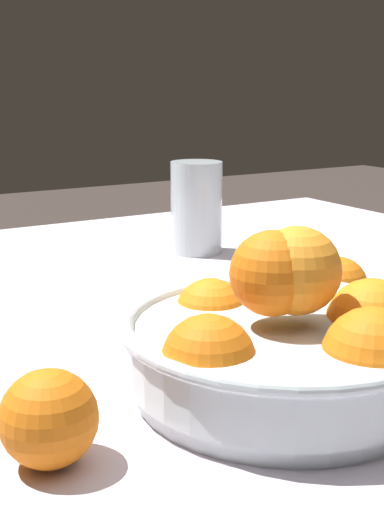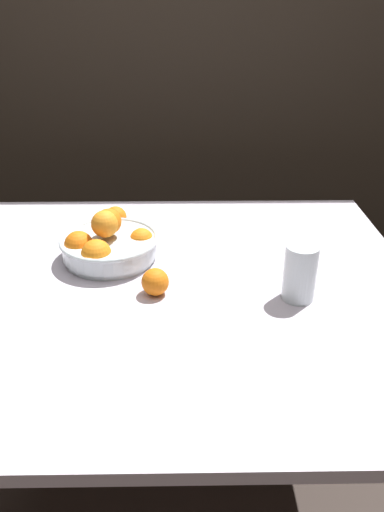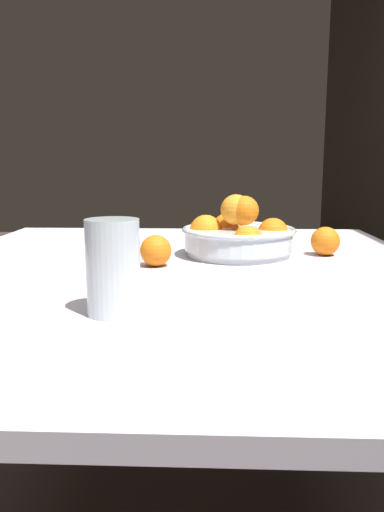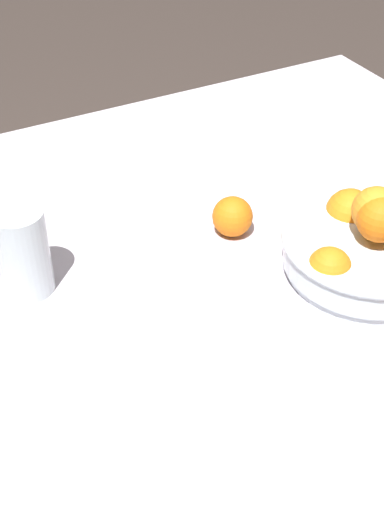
% 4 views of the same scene
% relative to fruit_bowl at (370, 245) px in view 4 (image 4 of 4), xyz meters
% --- Properties ---
extents(dining_table, '(1.31, 1.14, 0.77)m').
position_rel_fruit_bowl_xyz_m(dining_table, '(0.17, -0.14, -0.12)').
color(dining_table, silver).
rests_on(dining_table, ground_plane).
extents(fruit_bowl, '(0.27, 0.27, 0.15)m').
position_rel_fruit_bowl_xyz_m(fruit_bowl, '(0.00, 0.00, 0.00)').
color(fruit_bowl, silver).
rests_on(fruit_bowl, dining_table).
extents(juice_glass, '(0.08, 0.08, 0.14)m').
position_rel_fruit_bowl_xyz_m(juice_glass, '(0.49, -0.21, 0.02)').
color(juice_glass, '#F4A314').
rests_on(juice_glass, dining_table).
extents(orange_loose_near_bowl, '(0.07, 0.07, 0.07)m').
position_rel_fruit_bowl_xyz_m(orange_loose_near_bowl, '(0.14, -0.18, -0.01)').
color(orange_loose_near_bowl, orange).
rests_on(orange_loose_near_bowl, dining_table).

